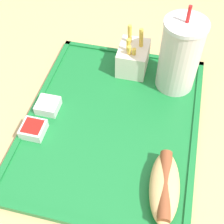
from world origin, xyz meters
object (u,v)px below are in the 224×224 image
object	(u,v)px
fries_carton	(133,58)
sauce_cup_ketchup	(33,129)
sauce_cup_mayo	(48,105)
hot_dog_far	(165,186)
soda_cup	(180,56)

from	to	relation	value
fries_carton	sauce_cup_ketchup	size ratio (longest dim) A/B	2.32
fries_carton	sauce_cup_mayo	xyz separation A→B (m)	(0.17, -0.15, -0.02)
sauce_cup_mayo	fries_carton	bearing A→B (deg)	137.92
sauce_cup_mayo	sauce_cup_ketchup	distance (m)	0.07
hot_dog_far	sauce_cup_mayo	world-z (taller)	hot_dog_far
soda_cup	sauce_cup_mayo	distance (m)	0.30
hot_dog_far	fries_carton	size ratio (longest dim) A/B	1.33
hot_dog_far	sauce_cup_mayo	size ratio (longest dim) A/B	3.08
soda_cup	sauce_cup_ketchup	xyz separation A→B (m)	(0.20, -0.26, -0.07)
soda_cup	sauce_cup_ketchup	size ratio (longest dim) A/B	4.36
hot_dog_far	sauce_cup_ketchup	size ratio (longest dim) A/B	3.08
fries_carton	sauce_cup_ketchup	xyz separation A→B (m)	(0.23, -0.16, -0.02)
hot_dog_far	fries_carton	xyz separation A→B (m)	(-0.30, -0.11, 0.01)
soda_cup	hot_dog_far	xyz separation A→B (m)	(0.27, 0.01, -0.06)
sauce_cup_mayo	sauce_cup_ketchup	world-z (taller)	same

